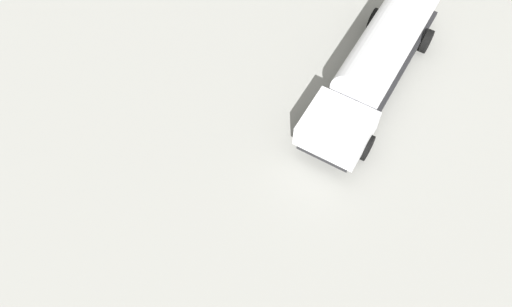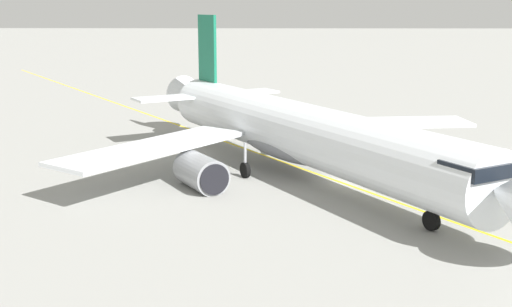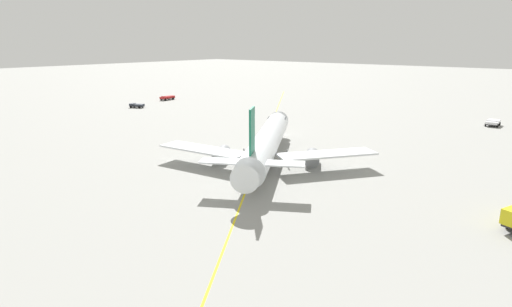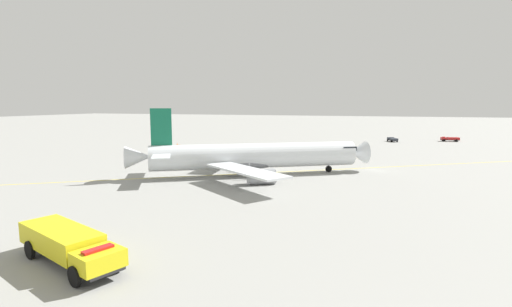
% 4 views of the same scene
% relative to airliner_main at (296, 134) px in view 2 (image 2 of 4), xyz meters
% --- Properties ---
extents(ground_plane, '(600.00, 600.00, 0.00)m').
position_rel_airliner_main_xyz_m(ground_plane, '(-0.68, -4.00, -3.00)').
color(ground_plane, gray).
extents(airliner_main, '(36.39, 30.15, 11.08)m').
position_rel_airliner_main_xyz_m(airliner_main, '(0.00, 0.00, 0.00)').
color(airliner_main, silver).
rests_on(airliner_main, ground_plane).
extents(taxiway_centreline, '(160.45, 104.62, 0.01)m').
position_rel_airliner_main_xyz_m(taxiway_centreline, '(-3.78, -4.27, -3.00)').
color(taxiway_centreline, yellow).
rests_on(taxiway_centreline, ground_plane).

